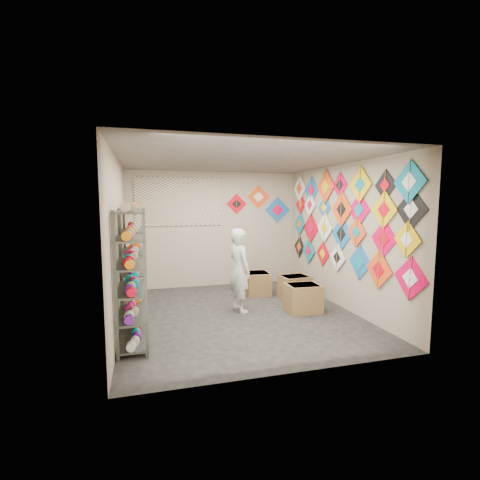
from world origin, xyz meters
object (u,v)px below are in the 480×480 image
object	(u,v)px
shelf_rack_back	(134,262)
carton_a	(303,298)
shelf_rack_front	(132,278)
carton_c	(257,283)
shopkeeper	(239,270)
carton_b	(295,287)

from	to	relation	value
shelf_rack_back	carton_a	world-z (taller)	shelf_rack_back
shelf_rack_front	shelf_rack_back	size ratio (longest dim) A/B	1.00
shelf_rack_back	carton_c	distance (m)	2.71
shopkeeper	carton_a	size ratio (longest dim) A/B	2.53
shelf_rack_front	carton_c	size ratio (longest dim) A/B	3.43
carton_a	carton_c	distance (m)	1.41
shelf_rack_back	carton_a	distance (m)	3.09
carton_a	carton_b	world-z (taller)	carton_a
shelf_rack_back	shopkeeper	size ratio (longest dim) A/B	1.25
carton_b	shopkeeper	bearing A→B (deg)	-166.24
carton_c	shopkeeper	bearing A→B (deg)	-121.22
shelf_rack_front	shopkeeper	bearing A→B (deg)	29.19
shelf_rack_back	carton_c	world-z (taller)	shelf_rack_back
carton_a	carton_c	xyz separation A→B (m)	(-0.44, 1.34, -0.01)
shopkeeper	carton_b	size ratio (longest dim) A/B	2.61
shopkeeper	carton_b	xyz separation A→B (m)	(1.32, 0.47, -0.52)
carton_a	carton_c	world-z (taller)	carton_a
carton_a	carton_b	bearing A→B (deg)	78.25
shelf_rack_front	carton_a	xyz separation A→B (m)	(2.95, 0.69, -0.70)
shelf_rack_front	carton_b	xyz separation A→B (m)	(3.15, 1.50, -0.71)
shelf_rack_front	carton_c	xyz separation A→B (m)	(2.51, 2.03, -0.71)
shelf_rack_back	carton_c	xyz separation A→B (m)	(2.51, 0.73, -0.71)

